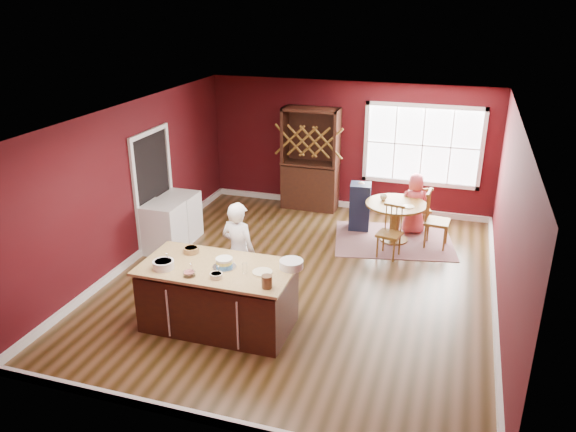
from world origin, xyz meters
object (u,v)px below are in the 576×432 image
object	(u,v)px
chair_north	(420,207)
hutch	(310,159)
baker	(239,252)
washer	(164,228)
high_chair	(360,206)
chair_east	(438,219)
layer_cake	(224,263)
dining_table	(395,214)
dryer	(181,216)
seated_woman	(415,204)
kitchen_island	(219,298)
toddler	(360,190)
chair_south	(389,232)

from	to	relation	value
chair_north	hutch	size ratio (longest dim) A/B	0.42
baker	washer	size ratio (longest dim) A/B	1.72
chair_north	high_chair	world-z (taller)	high_chair
high_chair	chair_east	bearing A→B (deg)	-22.46
baker	layer_cake	bearing A→B (deg)	110.74
dining_table	dryer	size ratio (longest dim) A/B	1.27
layer_cake	dining_table	bearing A→B (deg)	63.23
seated_woman	hutch	size ratio (longest dim) A/B	0.55
baker	high_chair	bearing A→B (deg)	-98.36
high_chair	baker	bearing A→B (deg)	-118.12
seated_woman	kitchen_island	bearing A→B (deg)	45.55
toddler	seated_woman	bearing A→B (deg)	8.69
dining_table	chair_north	xyz separation A→B (m)	(0.38, 0.73, -0.08)
hutch	seated_woman	bearing A→B (deg)	-17.41
layer_cake	hutch	bearing A→B (deg)	91.68
layer_cake	high_chair	bearing A→B (deg)	74.69
toddler	chair_south	bearing A→B (deg)	-55.15
layer_cake	washer	size ratio (longest dim) A/B	0.36
chair_east	washer	distance (m)	4.92
chair_north	dryer	size ratio (longest dim) A/B	1.03
washer	seated_woman	bearing A→B (deg)	28.21
dining_table	washer	bearing A→B (deg)	-156.00
baker	high_chair	distance (m)	3.47
washer	dryer	distance (m)	0.64
chair_east	dryer	world-z (taller)	chair_east
washer	chair_east	bearing A→B (deg)	20.17
layer_cake	toddler	size ratio (longest dim) A/B	1.24
chair_north	washer	distance (m)	4.90
kitchen_island	layer_cake	size ratio (longest dim) A/B	6.47
dining_table	baker	distance (m)	3.47
kitchen_island	dryer	xyz separation A→B (m)	(-1.92, 2.57, 0.00)
dryer	layer_cake	bearing A→B (deg)	-51.64
toddler	hutch	xyz separation A→B (m)	(-1.23, 0.87, 0.27)
chair_east	high_chair	xyz separation A→B (m)	(-1.50, 0.40, -0.05)
toddler	hutch	distance (m)	1.53
dining_table	toddler	size ratio (longest dim) A/B	4.31
washer	baker	bearing A→B (deg)	-30.83
chair_east	toddler	size ratio (longest dim) A/B	4.10
chair_east	chair_north	bearing A→B (deg)	31.27
chair_east	kitchen_island	bearing A→B (deg)	147.84
layer_cake	dryer	size ratio (longest dim) A/B	0.36
layer_cake	baker	bearing A→B (deg)	98.51
layer_cake	chair_east	xyz separation A→B (m)	(2.60, 3.62, -0.45)
dryer	high_chair	bearing A→B (deg)	24.99
chair_north	washer	xyz separation A→B (m)	(-4.24, -2.45, -0.00)
chair_south	chair_north	bearing A→B (deg)	87.02
layer_cake	seated_woman	bearing A→B (deg)	62.83
chair_east	washer	bearing A→B (deg)	114.70
chair_south	high_chair	distance (m)	1.32
kitchen_island	hutch	bearing A→B (deg)	90.43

